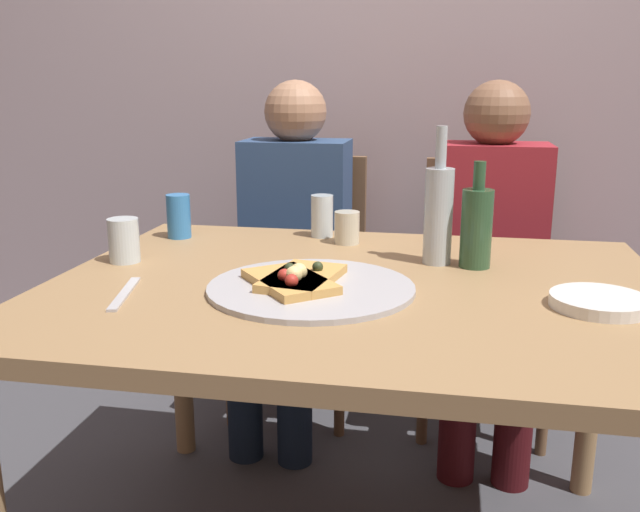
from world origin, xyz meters
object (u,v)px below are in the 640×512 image
pizza_tray (311,288)px  beer_bottle (476,226)px  soda_can (179,216)px  wine_bottle (438,213)px  pizza_slice_extra (290,281)px  tumbler_near (124,240)px  chair_left (301,265)px  guest_in_sweater (291,240)px  guest_in_beanie (490,249)px  wine_glass (347,228)px  pizza_slice_last (302,277)px  tumbler_far (322,216)px  plate_stack (600,302)px  table_knife (125,294)px  chair_right (486,275)px  dining_table (355,316)px

pizza_tray → beer_bottle: size_ratio=1.75×
soda_can → wine_bottle: bearing=-11.5°
pizza_slice_extra → tumbler_near: size_ratio=2.35×
chair_left → guest_in_sweater: size_ratio=0.77×
tumbler_near → guest_in_beanie: size_ratio=0.09×
tumbler_near → wine_glass: bearing=30.3°
soda_can → pizza_slice_last: bearing=-42.7°
wine_glass → chair_left: size_ratio=0.10×
wine_bottle → tumbler_far: size_ratio=2.77×
plate_stack → chair_left: chair_left is taller
pizza_slice_extra → chair_left: 1.06m
wine_bottle → guest_in_sweater: 0.78m
pizza_slice_extra → chair_left: bearing=101.3°
beer_bottle → guest_in_sweater: 0.85m
soda_can → pizza_tray: bearing=-42.3°
table_knife → chair_left: size_ratio=0.24×
tumbler_far → wine_glass: 0.11m
chair_right → beer_bottle: bearing=84.5°
wine_bottle → tumbler_near: (-0.75, -0.13, -0.07)m
plate_stack → table_knife: (-0.95, -0.10, -0.01)m
wine_bottle → beer_bottle: size_ratio=1.31×
pizza_slice_extra → wine_glass: size_ratio=2.88×
wine_glass → soda_can: size_ratio=0.72×
tumbler_near → wine_bottle: bearing=9.9°
pizza_slice_extra → soda_can: size_ratio=2.07×
pizza_tray → tumbler_near: 0.52m
pizza_slice_last → tumbler_near: bearing=164.5°
chair_right → tumbler_far: bearing=44.8°
pizza_tray → beer_bottle: (0.34, 0.26, 0.09)m
soda_can → guest_in_beanie: guest_in_beanie is taller
wine_bottle → table_knife: wine_bottle is taller
beer_bottle → table_knife: beer_bottle is taller
beer_bottle → chair_left: (-0.59, 0.73, -0.32)m
dining_table → chair_left: 0.99m
soda_can → guest_in_sweater: size_ratio=0.10×
table_knife → wine_bottle: bearing=-72.3°
tumbler_far → chair_right: 0.74m
dining_table → table_knife: table_knife is taller
wine_glass → pizza_slice_extra: bearing=-96.4°
pizza_slice_last → soda_can: 0.60m
pizza_slice_extra → guest_in_beanie: size_ratio=0.22×
tumbler_near → table_knife: bearing=-64.0°
chair_right → wine_glass: bearing=53.8°
beer_bottle → guest_in_sweater: size_ratio=0.21×
dining_table → pizza_slice_last: (-0.11, -0.06, 0.10)m
pizza_slice_extra → wine_glass: (0.05, 0.45, 0.02)m
wine_glass → chair_right: chair_right is taller
dining_table → soda_can: soda_can is taller
guest_in_beanie → pizza_slice_last: bearing=62.1°
plate_stack → tumbler_near: bearing=171.9°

